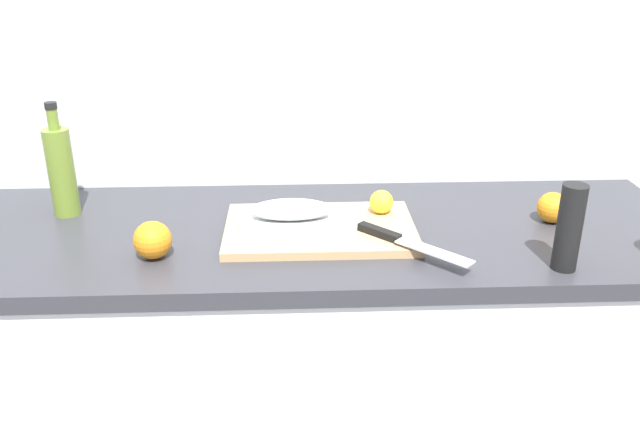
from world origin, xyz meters
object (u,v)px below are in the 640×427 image
object	(u,v)px
fish_fillet	(291,211)
pepper_mill	(569,228)
white_plate	(291,221)
olive_oil_bottle	(61,170)
cutting_board	(320,229)
chef_knife	(399,239)
lemon_0	(381,202)

from	to	relation	value
fish_fillet	pepper_mill	distance (m)	0.61
white_plate	fish_fillet	distance (m)	0.03
olive_oil_bottle	cutting_board	bearing A→B (deg)	-12.91
cutting_board	olive_oil_bottle	xyz separation A→B (m)	(-0.63, 0.14, 0.11)
white_plate	pepper_mill	bearing A→B (deg)	-20.15
white_plate	fish_fillet	xyz separation A→B (m)	(0.00, 0.00, 0.03)
fish_fillet	chef_knife	bearing A→B (deg)	-25.57
lemon_0	olive_oil_bottle	world-z (taller)	olive_oil_bottle
olive_oil_bottle	white_plate	bearing A→B (deg)	-13.32
cutting_board	lemon_0	world-z (taller)	lemon_0
cutting_board	lemon_0	bearing A→B (deg)	24.13
white_plate	olive_oil_bottle	bearing A→B (deg)	166.68
fish_fillet	lemon_0	size ratio (longest dim) A/B	3.27
cutting_board	olive_oil_bottle	size ratio (longest dim) A/B	1.56
cutting_board	white_plate	world-z (taller)	white_plate
cutting_board	pepper_mill	world-z (taller)	pepper_mill
white_plate	lemon_0	size ratio (longest dim) A/B	4.36
chef_knife	pepper_mill	size ratio (longest dim) A/B	1.21
olive_oil_bottle	chef_knife	bearing A→B (deg)	-17.14
chef_knife	olive_oil_bottle	size ratio (longest dim) A/B	0.80
fish_fillet	lemon_0	distance (m)	0.23
cutting_board	pepper_mill	distance (m)	0.55
cutting_board	white_plate	size ratio (longest dim) A/B	1.76
olive_oil_bottle	pepper_mill	size ratio (longest dim) A/B	1.52
white_plate	lemon_0	bearing A→B (deg)	14.52
lemon_0	chef_knife	bearing A→B (deg)	-84.47
white_plate	chef_knife	bearing A→B (deg)	-25.57
olive_oil_bottle	pepper_mill	world-z (taller)	olive_oil_bottle
olive_oil_bottle	fish_fillet	bearing A→B (deg)	-13.32
cutting_board	lemon_0	xyz separation A→B (m)	(0.15, 0.07, 0.04)
cutting_board	fish_fillet	distance (m)	0.08
chef_knife	lemon_0	bearing A→B (deg)	140.14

